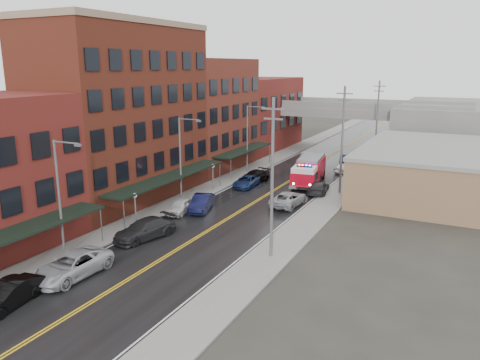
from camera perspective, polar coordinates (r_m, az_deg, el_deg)
The scene contains 35 objects.
ground at distance 28.98m, azimuth -22.87°, elevation -16.69°, with size 220.00×220.00×0.00m, color #2D2B26.
road at distance 51.74m, azimuth 2.87°, elevation -2.07°, with size 11.00×160.00×0.02m, color black.
sidewalk_left at distance 54.94m, azimuth -4.12°, elevation -1.07°, with size 3.00×160.00×0.15m, color slate.
sidewalk_right at distance 49.39m, azimuth 10.66°, elevation -3.01°, with size 3.00×160.00×0.15m, color slate.
curb_left at distance 54.14m, azimuth -2.61°, elevation -1.27°, with size 0.30×160.00×0.15m, color gray.
curb_right at distance 49.83m, azimuth 8.84°, elevation -2.78°, with size 0.30×160.00×0.15m, color gray.
brick_building_b at distance 51.16m, azimuth -14.20°, elevation 7.61°, with size 9.00×20.00×18.00m, color #592617.
brick_building_c at distance 65.53m, azimuth -4.09°, elevation 7.96°, with size 9.00×15.00×15.00m, color #5B231B.
brick_building_far at distance 81.16m, azimuth 2.26°, elevation 8.06°, with size 9.00×20.00×12.00m, color maroon.
tan_building at distance 56.98m, azimuth 22.03°, elevation 0.99°, with size 14.00×22.00×5.00m, color #8F6F4D.
right_far_block at distance 86.25m, azimuth 25.20°, elevation 5.77°, with size 18.00×30.00×8.00m, color slate.
awning_0 at distance 35.47m, azimuth -26.45°, elevation -6.09°, with size 2.60×16.00×3.09m.
awning_1 at distance 48.63m, azimuth -8.56°, elevation 0.38°, with size 2.60×18.00×3.09m.
awning_2 at distance 63.43m, azimuth 0.51°, elevation 3.68°, with size 2.60×13.00×3.09m.
globe_lamp_1 at distance 42.79m, azimuth -12.68°, elevation -2.62°, with size 0.44×0.44×3.12m.
globe_lamp_2 at distance 53.96m, azimuth -3.34°, elevation 1.11°, with size 0.44×0.44×3.12m.
street_lamp_0 at distance 36.55m, azimuth -20.98°, elevation -1.37°, with size 2.64×0.22×9.00m.
street_lamp_1 at distance 48.46m, azimuth -7.06°, elevation 3.03°, with size 2.64×0.22×9.00m.
street_lamp_2 at distance 62.23m, azimuth 1.10°, elevation 5.54°, with size 2.64×0.22×9.00m.
utility_pole_0 at distance 34.06m, azimuth 3.94°, elevation 0.42°, with size 1.80×0.24×12.00m.
utility_pole_1 at distance 52.78m, azimuth 12.37°, elevation 4.94°, with size 1.80×0.24×12.00m.
utility_pole_2 at distance 72.18m, azimuth 16.36°, elevation 7.03°, with size 1.80×0.24×12.00m.
overpass at distance 80.54m, azimuth 12.19°, elevation 7.71°, with size 40.00×10.00×7.50m.
fire_truck at distance 57.42m, azimuth 8.39°, elevation 1.17°, with size 4.46×9.07×3.20m.
parked_car_left_1 at distance 32.10m, azimuth -26.44°, elevation -12.43°, with size 1.65×4.74×1.56m, color black.
parked_car_left_2 at distance 34.57m, azimuth -19.83°, elevation -9.79°, with size 2.75×5.95×1.65m, color #AEB0B6.
parked_car_left_3 at distance 40.16m, azimuth -11.54°, elevation -5.90°, with size 2.30×5.65×1.64m, color #242427.
parked_car_left_4 at distance 46.43m, azimuth -7.20°, elevation -3.15°, with size 1.66×4.14×1.41m, color silver.
parked_car_left_5 at distance 46.97m, azimuth -4.70°, elevation -2.78°, with size 1.66×4.77×1.57m, color black.
parked_car_left_6 at distance 55.83m, azimuth 0.81°, elevation -0.17°, with size 2.19×4.75×1.32m, color navy.
parked_car_left_7 at distance 57.66m, azimuth 1.72°, elevation 0.37°, with size 2.11×5.19×1.50m, color black.
parked_car_right_0 at distance 48.64m, azimuth 5.91°, elevation -2.27°, with size 2.47×5.36×1.49m, color #999BA0.
parked_car_right_1 at distance 53.72m, azimuth 9.58°, elevation -0.89°, with size 1.96×4.82×1.40m, color #28282A.
parked_car_right_2 at distance 64.80m, azimuth 12.65°, elevation 1.47°, with size 1.58×3.92×1.34m, color white.
parked_car_right_3 at distance 69.61m, azimuth 12.83°, elevation 2.43°, with size 1.72×4.95×1.63m, color black.
Camera 1 is at (19.84, -15.62, 14.22)m, focal length 35.00 mm.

